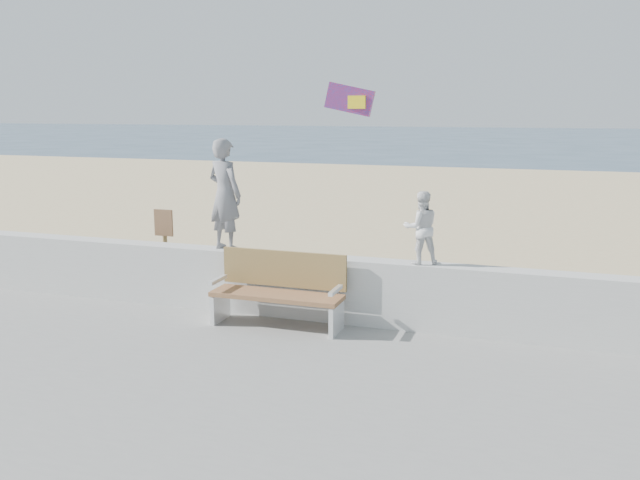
# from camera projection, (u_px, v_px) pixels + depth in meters

# --- Properties ---
(ground) EXTENTS (220.00, 220.00, 0.00)m
(ground) POSITION_uv_depth(u_px,v_px,m) (253.00, 382.00, 7.79)
(ground) COLOR #2F485E
(ground) RESTS_ON ground
(sand) EXTENTS (90.00, 40.00, 0.08)m
(sand) POSITION_uv_depth(u_px,v_px,m) (409.00, 239.00, 16.14)
(sand) COLOR #CFB98A
(sand) RESTS_ON ground
(seawall) EXTENTS (30.00, 0.35, 0.90)m
(seawall) POSITION_uv_depth(u_px,v_px,m) (311.00, 287.00, 9.53)
(seawall) COLOR silver
(seawall) RESTS_ON boardwalk
(adult) EXTENTS (0.68, 0.56, 1.61)m
(adult) POSITION_uv_depth(u_px,v_px,m) (225.00, 195.00, 9.70)
(adult) COLOR slate
(adult) RESTS_ON seawall
(child) EXTENTS (0.58, 0.53, 0.96)m
(child) POSITION_uv_depth(u_px,v_px,m) (421.00, 228.00, 8.86)
(child) COLOR silver
(child) RESTS_ON seawall
(bench) EXTENTS (1.80, 0.57, 1.00)m
(bench) POSITION_uv_depth(u_px,v_px,m) (279.00, 289.00, 9.19)
(bench) COLOR #956541
(bench) RESTS_ON boardwalk
(parafoil_kite) EXTENTS (0.88, 0.33, 0.59)m
(parafoil_kite) POSITION_uv_depth(u_px,v_px,m) (351.00, 100.00, 11.59)
(parafoil_kite) COLOR red
(parafoil_kite) RESTS_ON ground
(sign) EXTENTS (0.32, 0.07, 1.46)m
(sign) POSITION_uv_depth(u_px,v_px,m) (165.00, 247.00, 10.72)
(sign) COLOR olive
(sign) RESTS_ON sand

